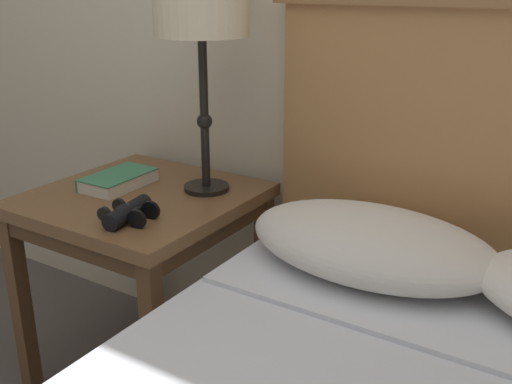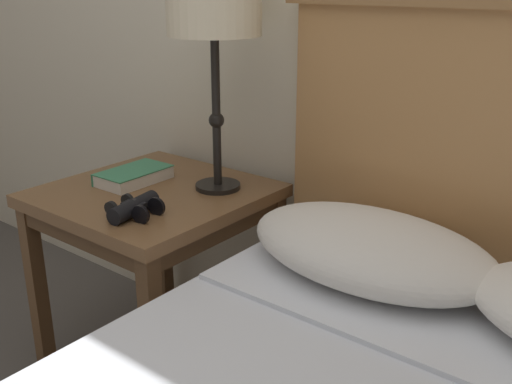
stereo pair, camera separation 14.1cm
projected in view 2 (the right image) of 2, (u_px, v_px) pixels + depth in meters
The scene contains 4 objects.
nightstand at pixel (155, 216), 1.76m from camera, with size 0.58×0.58×0.61m.
table_lamp at pixel (214, 4), 1.56m from camera, with size 0.25×0.25×0.63m.
book_on_nightstand at pixel (133, 176), 1.79m from camera, with size 0.13×0.22×0.04m.
binoculars_pair at pixel (134, 207), 1.53m from camera, with size 0.15×0.16×0.05m.
Camera 2 is at (0.76, -0.37, 1.19)m, focal length 42.00 mm.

